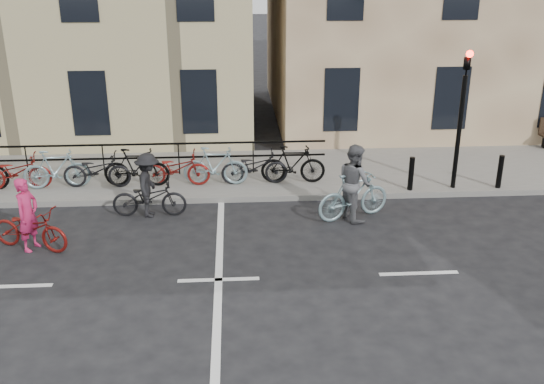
{
  "coord_description": "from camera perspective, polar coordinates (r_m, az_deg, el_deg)",
  "views": [
    {
      "loc": [
        0.37,
        -10.5,
        5.91
      ],
      "look_at": [
        1.17,
        1.87,
        1.1
      ],
      "focal_mm": 40.0,
      "sensor_mm": 36.0,
      "label": 1
    }
  ],
  "objects": [
    {
      "name": "sidewalk",
      "position": [
        18.04,
        -17.53,
        1.32
      ],
      "size": [
        46.0,
        4.0,
        0.15
      ],
      "primitive_type": "cube",
      "color": "slate",
      "rests_on": "ground"
    },
    {
      "name": "bollard_west",
      "position": [
        17.18,
        20.66,
        1.8
      ],
      "size": [
        0.14,
        0.14,
        0.9
      ],
      "primitive_type": "cylinder",
      "color": "black",
      "rests_on": "sidewalk"
    },
    {
      "name": "bollard_east",
      "position": [
        16.34,
        12.96,
        1.7
      ],
      "size": [
        0.14,
        0.14,
        0.9
      ],
      "primitive_type": "cylinder",
      "color": "black",
      "rests_on": "sidewalk"
    },
    {
      "name": "parked_bikes",
      "position": [
        16.71,
        -14.53,
        2.15
      ],
      "size": [
        11.45,
        1.23,
        1.05
      ],
      "color": "black",
      "rests_on": "sidewalk"
    },
    {
      "name": "traffic_light",
      "position": [
        16.31,
        17.49,
        8.01
      ],
      "size": [
        0.18,
        0.3,
        3.9
      ],
      "color": "black",
      "rests_on": "sidewalk"
    },
    {
      "name": "cyclist_grey",
      "position": [
        14.57,
        7.73,
        0.28
      ],
      "size": [
        1.98,
        1.19,
        1.85
      ],
      "rotation": [
        0.0,
        0.0,
        1.94
      ],
      "color": "#7D9CA4",
      "rests_on": "ground"
    },
    {
      "name": "cyclist_dark",
      "position": [
        14.92,
        -11.51,
        0.04
      ],
      "size": [
        1.8,
        1.04,
        1.59
      ],
      "rotation": [
        0.0,
        0.0,
        1.55
      ],
      "color": "black",
      "rests_on": "ground"
    },
    {
      "name": "cyclist_pink",
      "position": [
        13.98,
        -21.87,
        -2.9
      ],
      "size": [
        1.93,
        1.23,
        1.62
      ],
      "rotation": [
        0.0,
        0.0,
        1.21
      ],
      "color": "maroon",
      "rests_on": "ground"
    },
    {
      "name": "ground",
      "position": [
        12.05,
        -5.05,
        -8.24
      ],
      "size": [
        120.0,
        120.0,
        0.0
      ],
      "primitive_type": "plane",
      "color": "black",
      "rests_on": "ground"
    }
  ]
}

